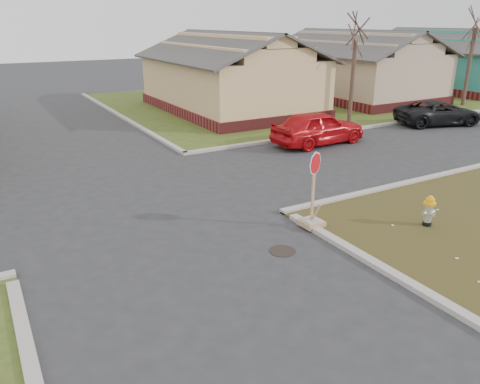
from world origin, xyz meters
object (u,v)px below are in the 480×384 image
red_sedan (318,127)px  dark_pickup (439,113)px  stop_sign (312,210)px  fire_hydrant (429,209)px

red_sedan → dark_pickup: (8.21, 0.15, -0.13)m
stop_sign → red_sedan: stop_sign is taller
fire_hydrant → stop_sign: 3.11m
stop_sign → dark_pickup: size_ratio=0.46×
fire_hydrant → stop_sign: stop_sign is taller
stop_sign → red_sedan: 9.12m
red_sedan → dark_pickup: 8.21m
red_sedan → dark_pickup: red_sedan is taller
red_sedan → stop_sign: bearing=137.7°
fire_hydrant → red_sedan: (3.11, 8.55, 0.24)m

